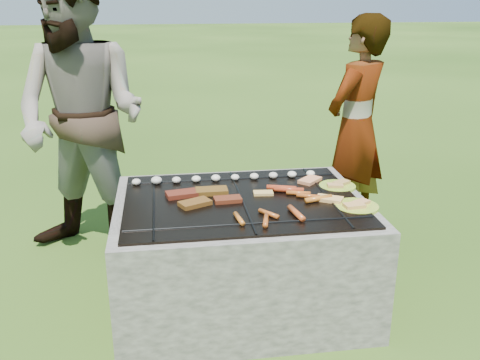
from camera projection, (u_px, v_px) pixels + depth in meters
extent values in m
plane|color=#234411|center=(241.00, 302.00, 2.97)|extent=(60.00, 60.00, 0.00)
cube|color=gray|center=(231.00, 223.00, 3.26)|extent=(1.30, 0.18, 0.60)
cube|color=#A69E93|center=(254.00, 293.00, 2.49)|extent=(1.30, 0.18, 0.60)
cube|color=gray|center=(136.00, 260.00, 2.80)|extent=(0.18, 0.64, 0.60)
cube|color=#9C938B|center=(341.00, 246.00, 2.95)|extent=(0.18, 0.64, 0.60)
cube|color=black|center=(241.00, 263.00, 2.89)|extent=(0.94, 0.64, 0.48)
sphere|color=#FF5914|center=(241.00, 226.00, 2.82)|extent=(0.10, 0.10, 0.10)
cube|color=black|center=(241.00, 200.00, 2.77)|extent=(1.20, 0.90, 0.01)
cylinder|color=black|center=(154.00, 204.00, 2.71)|extent=(0.01, 0.88, 0.01)
cylinder|color=black|center=(241.00, 199.00, 2.77)|extent=(0.01, 0.88, 0.01)
cylinder|color=black|center=(325.00, 195.00, 2.83)|extent=(0.01, 0.88, 0.01)
cylinder|color=black|center=(252.00, 224.00, 2.47)|extent=(1.18, 0.01, 0.01)
cylinder|color=black|center=(233.00, 179.00, 3.07)|extent=(1.18, 0.01, 0.01)
ellipsoid|color=beige|center=(136.00, 182.00, 2.97)|extent=(0.05, 0.05, 0.03)
ellipsoid|color=beige|center=(156.00, 180.00, 2.99)|extent=(0.06, 0.06, 0.04)
ellipsoid|color=beige|center=(176.00, 180.00, 3.00)|extent=(0.05, 0.05, 0.04)
ellipsoid|color=white|center=(196.00, 179.00, 3.02)|extent=(0.05, 0.05, 0.04)
ellipsoid|color=white|center=(216.00, 178.00, 3.03)|extent=(0.05, 0.05, 0.04)
ellipsoid|color=white|center=(235.00, 177.00, 3.05)|extent=(0.05, 0.05, 0.03)
ellipsoid|color=white|center=(254.00, 176.00, 3.07)|extent=(0.05, 0.05, 0.04)
ellipsoid|color=beige|center=(273.00, 175.00, 3.08)|extent=(0.05, 0.05, 0.04)
ellipsoid|color=white|center=(292.00, 174.00, 3.10)|extent=(0.05, 0.05, 0.04)
ellipsoid|color=#F3EDCE|center=(311.00, 174.00, 3.11)|extent=(0.05, 0.05, 0.04)
cube|color=maroon|center=(182.00, 194.00, 2.81)|extent=(0.18, 0.12, 0.02)
cube|color=#9F641D|center=(212.00, 191.00, 2.85)|extent=(0.17, 0.10, 0.02)
cube|color=#9E621C|center=(195.00, 203.00, 2.69)|extent=(0.18, 0.15, 0.02)
cube|color=#99361B|center=(228.00, 199.00, 2.74)|extent=(0.14, 0.09, 0.02)
cylinder|color=#C13E1F|center=(289.00, 190.00, 2.86)|extent=(0.16, 0.08, 0.03)
cylinder|color=orange|center=(298.00, 193.00, 2.82)|extent=(0.13, 0.06, 0.02)
cylinder|color=#C56520|center=(308.00, 196.00, 2.78)|extent=(0.12, 0.07, 0.02)
cylinder|color=orange|center=(318.00, 199.00, 2.74)|extent=(0.15, 0.07, 0.03)
cylinder|color=orange|center=(269.00, 214.00, 2.56)|extent=(0.09, 0.11, 0.02)
cylinder|color=#F24927|center=(296.00, 213.00, 2.56)|extent=(0.05, 0.16, 0.03)
cylinder|color=orange|center=(239.00, 219.00, 2.50)|extent=(0.04, 0.13, 0.02)
cylinder|color=#CA4921|center=(266.00, 220.00, 2.48)|extent=(0.05, 0.13, 0.02)
cylinder|color=#C13E1F|center=(281.00, 188.00, 2.89)|extent=(0.16, 0.08, 0.03)
cube|color=#E9D277|center=(263.00, 193.00, 2.84)|extent=(0.11, 0.07, 0.01)
cube|color=#F7DA7E|center=(329.00, 199.00, 2.75)|extent=(0.15, 0.13, 0.02)
cube|color=#E0AC72|center=(310.00, 180.00, 3.03)|extent=(0.15, 0.15, 0.02)
cylinder|color=yellow|center=(337.00, 186.00, 2.97)|extent=(0.26, 0.26, 0.01)
cube|color=#E6A375|center=(335.00, 185.00, 2.95)|extent=(0.09, 0.07, 0.01)
cube|color=tan|center=(341.00, 182.00, 2.99)|extent=(0.11, 0.09, 0.02)
cylinder|color=yellow|center=(357.00, 207.00, 2.69)|extent=(0.29, 0.29, 0.01)
cube|color=tan|center=(354.00, 205.00, 2.66)|extent=(0.11, 0.07, 0.02)
cube|color=#EFA87A|center=(361.00, 202.00, 2.70)|extent=(0.10, 0.09, 0.01)
imported|color=gray|center=(356.00, 128.00, 3.66)|extent=(0.65, 0.63, 1.51)
imported|color=#AAA08D|center=(81.00, 118.00, 3.26)|extent=(1.10, 1.02, 1.80)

